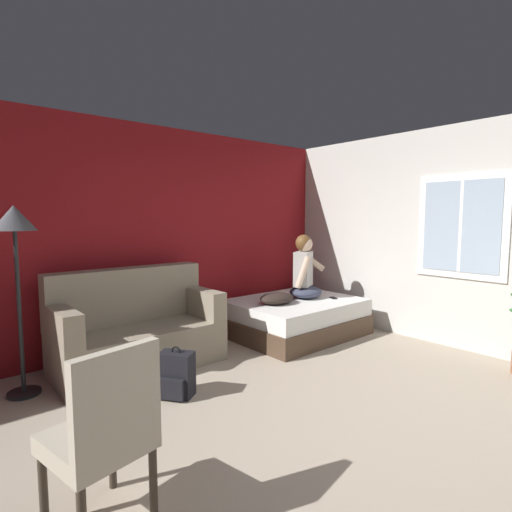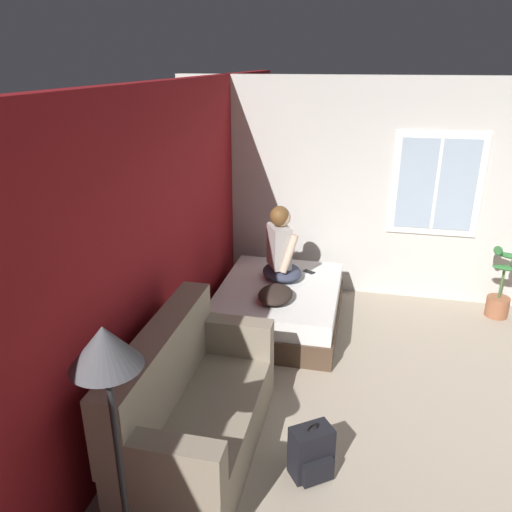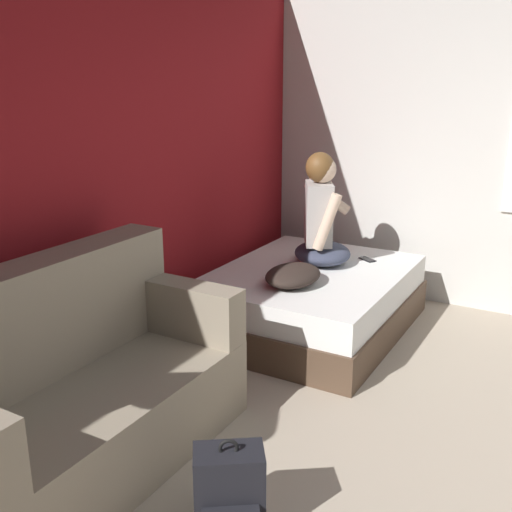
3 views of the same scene
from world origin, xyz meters
TOP-DOWN VIEW (x-y plane):
  - wall_back_accent at (0.00, 2.99)m, footprint 10.50×0.16m
  - bed at (1.67, 2.08)m, footprint 1.71×1.35m
  - couch at (-0.46, 2.38)m, footprint 1.70×0.82m
  - person_seated at (1.88, 2.11)m, footprint 0.67×0.63m
  - backpack at (-0.51, 1.45)m, footprint 0.34×0.35m
  - throw_pillow at (1.30, 2.06)m, footprint 0.50×0.38m
  - cell_phone at (2.13, 1.80)m, footprint 0.13×0.16m

SIDE VIEW (x-z plane):
  - backpack at x=-0.51m, z-range -0.04..0.42m
  - bed at x=1.67m, z-range 0.00..0.48m
  - couch at x=-0.46m, z-range -0.13..0.91m
  - cell_phone at x=2.13m, z-range 0.48..0.49m
  - throw_pillow at x=1.30m, z-range 0.48..0.62m
  - person_seated at x=1.88m, z-range 0.40..1.27m
  - wall_back_accent at x=0.00m, z-range 0.00..2.70m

